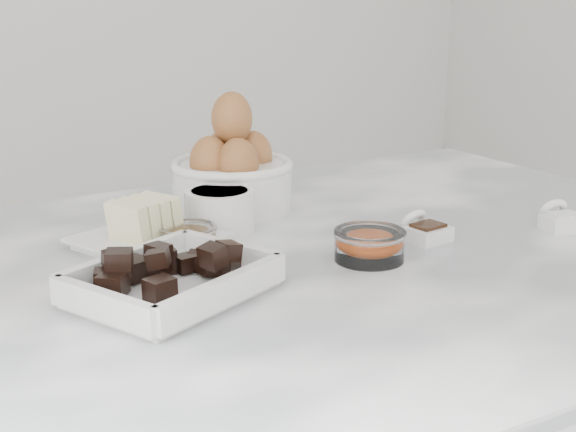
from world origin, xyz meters
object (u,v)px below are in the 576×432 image
at_px(butter_plate, 147,231).
at_px(zest_bowl, 369,244).
at_px(chocolate_dish, 172,275).
at_px(egg_bowl, 232,171).
at_px(vanilla_spoon, 424,230).
at_px(sugar_ramekin, 220,209).
at_px(honey_bowl, 188,238).
at_px(salt_spoon, 561,219).

xyz_separation_m(butter_plate, zest_bowl, (0.20, -0.17, -0.00)).
relative_size(chocolate_dish, egg_bowl, 1.38).
distance_m(butter_plate, zest_bowl, 0.27).
bearing_deg(butter_plate, chocolate_dish, -101.82).
height_order(butter_plate, vanilla_spoon, butter_plate).
relative_size(sugar_ramekin, zest_bowl, 1.06).
height_order(chocolate_dish, zest_bowl, chocolate_dish).
bearing_deg(butter_plate, vanilla_spoon, -25.38).
bearing_deg(vanilla_spoon, honey_bowl, 157.67).
xyz_separation_m(chocolate_dish, honey_bowl, (0.07, 0.13, -0.01)).
height_order(butter_plate, zest_bowl, butter_plate).
xyz_separation_m(egg_bowl, salt_spoon, (0.32, -0.30, -0.04)).
bearing_deg(egg_bowl, zest_bowl, -82.80).
xyz_separation_m(butter_plate, egg_bowl, (0.17, 0.11, 0.03)).
bearing_deg(zest_bowl, sugar_ramekin, 116.85).
relative_size(egg_bowl, vanilla_spoon, 2.60).
height_order(egg_bowl, honey_bowl, egg_bowl).
bearing_deg(egg_bowl, chocolate_dish, -127.02).
distance_m(honey_bowl, zest_bowl, 0.21).
relative_size(sugar_ramekin, salt_spoon, 1.26).
bearing_deg(salt_spoon, egg_bowl, 136.74).
xyz_separation_m(chocolate_dish, salt_spoon, (0.52, -0.04, -0.01)).
xyz_separation_m(vanilla_spoon, salt_spoon, (0.18, -0.05, 0.00)).
relative_size(butter_plate, vanilla_spoon, 2.86).
relative_size(chocolate_dish, vanilla_spoon, 3.58).
bearing_deg(butter_plate, zest_bowl, -40.35).
distance_m(zest_bowl, salt_spoon, 0.29).
bearing_deg(salt_spoon, honey_bowl, 160.24).
bearing_deg(sugar_ramekin, chocolate_dish, -127.86).
bearing_deg(vanilla_spoon, chocolate_dish, -177.24).
bearing_deg(egg_bowl, vanilla_spoon, -61.16).
distance_m(butter_plate, salt_spoon, 0.53).
height_order(zest_bowl, salt_spoon, salt_spoon).
xyz_separation_m(sugar_ramekin, vanilla_spoon, (0.20, -0.16, -0.02)).
bearing_deg(salt_spoon, butter_plate, 158.06).
height_order(sugar_ramekin, honey_bowl, sugar_ramekin).
height_order(chocolate_dish, honey_bowl, chocolate_dish).
bearing_deg(salt_spoon, sugar_ramekin, 150.63).
bearing_deg(butter_plate, salt_spoon, -21.94).
xyz_separation_m(butter_plate, sugar_ramekin, (0.11, 0.02, 0.01)).
bearing_deg(egg_bowl, honey_bowl, -132.64).
height_order(sugar_ramekin, vanilla_spoon, sugar_ramekin).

